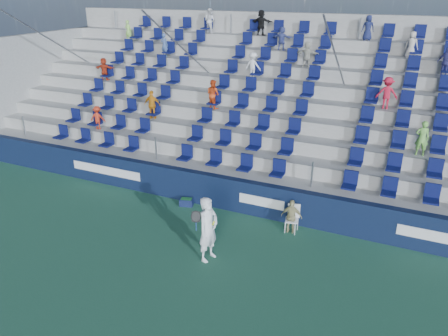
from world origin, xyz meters
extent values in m
plane|color=#2A6246|center=(0.00, 0.00, 0.00)|extent=(70.00, 70.00, 0.00)
cube|color=#0F1A37|center=(0.00, 3.15, 0.60)|extent=(24.00, 0.30, 1.20)
cube|color=white|center=(-5.00, 2.99, 0.62)|extent=(3.20, 0.02, 0.34)
cube|color=white|center=(1.50, 2.99, 0.62)|extent=(1.60, 0.02, 0.34)
cube|color=white|center=(7.00, 2.99, 0.62)|extent=(2.40, 0.02, 0.34)
cube|color=#A7A6A1|center=(0.00, 3.72, 0.60)|extent=(24.00, 0.85, 1.20)
cube|color=#A7A6A1|center=(0.00, 4.57, 0.85)|extent=(24.00, 0.85, 1.70)
cube|color=#A7A6A1|center=(0.00, 5.42, 1.10)|extent=(24.00, 0.85, 2.20)
cube|color=#A7A6A1|center=(0.00, 6.28, 1.35)|extent=(24.00, 0.85, 2.70)
cube|color=#A7A6A1|center=(0.00, 7.12, 1.60)|extent=(24.00, 0.85, 3.20)
cube|color=#A7A6A1|center=(0.00, 7.97, 1.85)|extent=(24.00, 0.85, 3.70)
cube|color=#A7A6A1|center=(0.00, 8.82, 2.10)|extent=(24.00, 0.85, 4.20)
cube|color=#A7A6A1|center=(0.00, 9.68, 2.35)|extent=(24.00, 0.85, 4.70)
cube|color=#A7A6A1|center=(0.00, 10.52, 2.60)|extent=(24.00, 0.85, 5.20)
cube|color=#A7A6A1|center=(0.00, 11.20, 3.10)|extent=(24.00, 0.50, 6.20)
cube|color=#A7A6A1|center=(-11.85, 7.12, 2.60)|extent=(0.30, 7.65, 5.20)
cube|color=#0B1145|center=(0.00, 3.72, 1.55)|extent=(16.05, 0.50, 0.70)
cube|color=#0B1145|center=(0.00, 4.57, 2.05)|extent=(16.05, 0.50, 0.70)
cube|color=#0B1145|center=(0.00, 5.42, 2.55)|extent=(16.05, 0.50, 0.70)
cube|color=#0B1145|center=(0.00, 6.28, 3.05)|extent=(16.05, 0.50, 0.70)
cube|color=#0B1145|center=(0.00, 7.12, 3.55)|extent=(16.05, 0.50, 0.70)
cube|color=#0B1145|center=(0.00, 7.97, 4.05)|extent=(16.05, 0.50, 0.70)
cube|color=#0B1145|center=(0.00, 8.82, 4.55)|extent=(16.05, 0.50, 0.70)
cube|color=#0B1145|center=(0.00, 9.68, 5.05)|extent=(16.05, 0.50, 0.70)
cube|color=#0B1145|center=(0.00, 10.52, 5.55)|extent=(16.05, 0.50, 0.70)
cylinder|color=gray|center=(-3.00, 7.12, 4.35)|extent=(0.06, 7.68, 4.55)
cylinder|color=gray|center=(3.00, 7.12, 4.35)|extent=(0.06, 7.68, 4.55)
cylinder|color=gray|center=(-9.80, 7.12, 4.35)|extent=(0.06, 7.68, 4.55)
imported|color=beige|center=(1.28, 8.77, 4.72)|extent=(0.99, 0.42, 1.03)
imported|color=#B73318|center=(-7.94, 7.08, 3.72)|extent=(1.00, 0.51, 1.04)
imported|color=black|center=(-1.39, 10.47, 5.76)|extent=(1.08, 0.48, 1.13)
imported|color=#455098|center=(-0.11, 9.62, 5.20)|extent=(0.94, 0.33, 1.01)
imported|color=#3F578B|center=(-5.61, 8.77, 4.74)|extent=(0.43, 0.32, 1.08)
imported|color=#171E47|center=(3.37, 10.47, 5.71)|extent=(0.57, 0.44, 1.02)
imported|color=white|center=(-0.78, 7.92, 4.24)|extent=(0.75, 0.49, 1.09)
imported|color=white|center=(-4.05, 10.47, 5.77)|extent=(0.63, 0.53, 1.14)
imported|color=#69B247|center=(6.09, 5.38, 2.78)|extent=(0.45, 0.33, 1.17)
imported|color=#DD481A|center=(-1.84, 6.23, 3.28)|extent=(0.68, 0.60, 1.17)
imported|color=beige|center=(5.19, 9.62, 5.21)|extent=(0.55, 0.42, 1.01)
imported|color=#B62E18|center=(-6.44, 4.52, 2.20)|extent=(0.72, 0.53, 0.99)
imported|color=orange|center=(-4.23, 5.38, 2.79)|extent=(0.74, 0.44, 1.18)
imported|color=red|center=(4.71, 7.08, 3.78)|extent=(0.77, 0.48, 1.15)
imported|color=#3F3F8A|center=(6.49, 8.77, 4.73)|extent=(0.67, 0.43, 1.06)
imported|color=#8CD153|center=(-8.25, 9.62, 5.22)|extent=(0.39, 0.26, 1.04)
imported|color=white|center=(0.94, 0.09, 0.98)|extent=(0.61, 0.80, 1.96)
cylinder|color=navy|center=(0.69, -0.16, 1.15)|extent=(0.03, 0.03, 0.28)
torus|color=black|center=(0.69, -0.16, 1.45)|extent=(0.30, 0.17, 0.28)
plane|color=#262626|center=(0.69, -0.16, 1.45)|extent=(0.30, 0.16, 0.29)
sphere|color=#D5E635|center=(1.19, -0.11, 1.31)|extent=(0.07, 0.07, 0.07)
sphere|color=#D5E635|center=(1.19, -0.05, 1.34)|extent=(0.07, 0.07, 0.07)
cube|color=white|center=(2.70, 2.55, 0.42)|extent=(0.48, 0.48, 0.04)
cube|color=white|center=(2.70, 2.74, 0.67)|extent=(0.40, 0.13, 0.50)
cylinder|color=white|center=(2.53, 2.39, 0.20)|extent=(0.03, 0.03, 0.40)
cylinder|color=white|center=(2.86, 2.39, 0.20)|extent=(0.03, 0.03, 0.40)
cylinder|color=white|center=(2.53, 2.71, 0.20)|extent=(0.03, 0.03, 0.40)
cylinder|color=white|center=(2.86, 2.71, 0.20)|extent=(0.03, 0.03, 0.40)
imported|color=tan|center=(2.70, 2.50, 0.57)|extent=(0.69, 0.34, 1.15)
cube|color=#11193E|center=(-1.26, 2.75, 0.13)|extent=(0.55, 0.43, 0.26)
cube|color=#1E662D|center=(-1.26, 2.75, 0.19)|extent=(0.44, 0.32, 0.16)
camera|label=1|loc=(5.77, -9.48, 7.36)|focal=35.00mm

